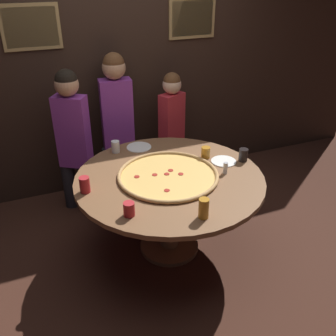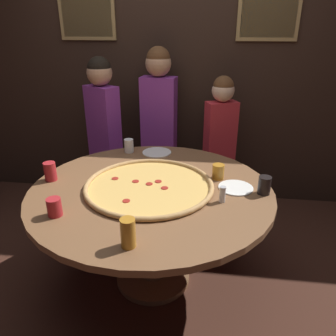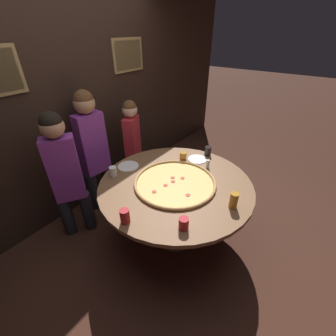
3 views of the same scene
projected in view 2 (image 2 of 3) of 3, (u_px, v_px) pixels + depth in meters
ground_plane at (153, 278)px, 2.37m from camera, size 24.00×24.00×0.00m
back_wall at (175, 68)px, 3.08m from camera, size 6.40×0.08×2.60m
dining_table at (152, 206)px, 2.13m from camera, size 1.53×1.53×0.74m
giant_pizza at (149, 185)px, 2.07m from camera, size 0.82×0.82×0.03m
drink_cup_centre_back at (264, 185)px, 1.98m from camera, size 0.08×0.08×0.11m
drink_cup_beside_pizza at (129, 146)px, 2.62m from camera, size 0.07×0.07×0.11m
drink_cup_by_shaker at (218, 172)px, 2.17m from camera, size 0.08×0.08×0.10m
drink_cup_far_right at (129, 233)px, 1.50m from camera, size 0.07×0.07×0.15m
drink_cup_front_edge at (50, 171)px, 2.15m from camera, size 0.08×0.08×0.12m
drink_cup_near_left at (54, 207)px, 1.75m from camera, size 0.08×0.08×0.10m
white_plate_near_front at (236, 188)px, 2.06m from camera, size 0.22×0.22×0.01m
white_plate_left_side at (157, 152)px, 2.63m from camera, size 0.23×0.23×0.01m
condiment_shaker at (222, 194)px, 1.89m from camera, size 0.04×0.04×0.10m
diner_far_left at (104, 128)px, 2.97m from camera, size 0.37×0.30×1.44m
diner_side_left at (159, 121)px, 3.05m from camera, size 0.39×0.23×1.52m
diner_far_right at (220, 139)px, 2.96m from camera, size 0.34×0.24×1.29m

